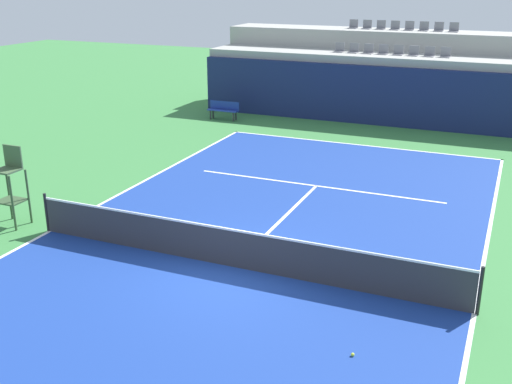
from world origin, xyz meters
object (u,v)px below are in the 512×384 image
(tennis_net, at_px, (233,248))
(player_bench, at_px, (224,109))
(tennis_ball_0, at_px, (353,355))
(umpire_chair, at_px, (10,183))

(tennis_net, relative_size, player_bench, 7.39)
(player_bench, bearing_deg, tennis_net, -63.27)
(tennis_net, xyz_separation_m, tennis_ball_0, (3.54, -2.43, -0.47))
(tennis_net, xyz_separation_m, umpire_chair, (-6.70, 0.06, 0.68))
(tennis_ball_0, bearing_deg, tennis_net, 145.51)
(tennis_net, distance_m, umpire_chair, 6.73)
(player_bench, xyz_separation_m, tennis_ball_0, (10.58, -16.42, -0.46))
(umpire_chair, distance_m, tennis_ball_0, 10.60)
(tennis_net, bearing_deg, umpire_chair, 179.52)
(player_bench, bearing_deg, tennis_ball_0, -57.19)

